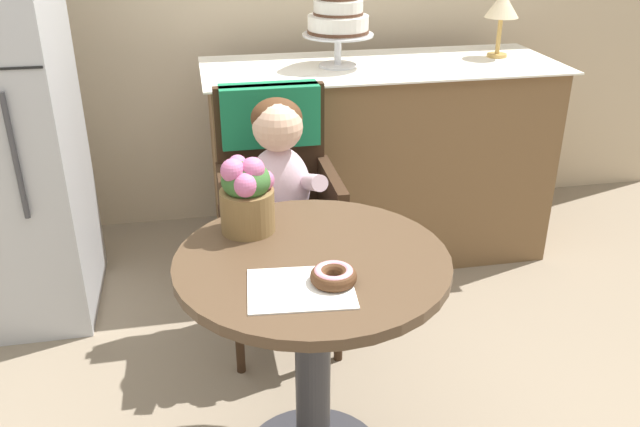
{
  "coord_description": "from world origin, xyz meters",
  "views": [
    {
      "loc": [
        -0.27,
        -1.47,
        1.57
      ],
      "look_at": [
        0.05,
        0.15,
        0.77
      ],
      "focal_mm": 37.35,
      "sensor_mm": 36.0,
      "label": 1
    }
  ],
  "objects_px": {
    "wicker_chair": "(275,176)",
    "seated_child": "(281,183)",
    "cafe_table": "(313,325)",
    "tiered_cake_stand": "(338,18)",
    "table_lamp": "(502,8)",
    "flower_vase": "(247,193)",
    "donut_front": "(334,275)"
  },
  "relations": [
    {
      "from": "wicker_chair",
      "to": "tiered_cake_stand",
      "type": "bearing_deg",
      "value": 59.63
    },
    {
      "from": "wicker_chair",
      "to": "donut_front",
      "type": "bearing_deg",
      "value": -86.1
    },
    {
      "from": "seated_child",
      "to": "tiered_cake_stand",
      "type": "xyz_separation_m",
      "value": [
        0.35,
        0.7,
        0.42
      ]
    },
    {
      "from": "flower_vase",
      "to": "seated_child",
      "type": "bearing_deg",
      "value": 70.21
    },
    {
      "from": "table_lamp",
      "to": "flower_vase",
      "type": "bearing_deg",
      "value": -137.14
    },
    {
      "from": "cafe_table",
      "to": "tiered_cake_stand",
      "type": "xyz_separation_m",
      "value": [
        0.35,
        1.3,
        0.59
      ]
    },
    {
      "from": "cafe_table",
      "to": "table_lamp",
      "type": "relative_size",
      "value": 2.53
    },
    {
      "from": "cafe_table",
      "to": "wicker_chair",
      "type": "bearing_deg",
      "value": 89.78
    },
    {
      "from": "wicker_chair",
      "to": "seated_child",
      "type": "xyz_separation_m",
      "value": [
        0.0,
        -0.16,
        0.04
      ]
    },
    {
      "from": "cafe_table",
      "to": "table_lamp",
      "type": "bearing_deg",
      "value": 50.64
    },
    {
      "from": "wicker_chair",
      "to": "table_lamp",
      "type": "bearing_deg",
      "value": 30.49
    },
    {
      "from": "wicker_chair",
      "to": "seated_child",
      "type": "height_order",
      "value": "seated_child"
    },
    {
      "from": "wicker_chair",
      "to": "donut_front",
      "type": "relative_size",
      "value": 8.38
    },
    {
      "from": "cafe_table",
      "to": "tiered_cake_stand",
      "type": "height_order",
      "value": "tiered_cake_stand"
    },
    {
      "from": "seated_child",
      "to": "flower_vase",
      "type": "xyz_separation_m",
      "value": [
        -0.15,
        -0.41,
        0.16
      ]
    },
    {
      "from": "cafe_table",
      "to": "donut_front",
      "type": "xyz_separation_m",
      "value": [
        0.03,
        -0.14,
        0.23
      ]
    },
    {
      "from": "table_lamp",
      "to": "seated_child",
      "type": "bearing_deg",
      "value": -145.93
    },
    {
      "from": "flower_vase",
      "to": "table_lamp",
      "type": "bearing_deg",
      "value": 42.86
    },
    {
      "from": "flower_vase",
      "to": "cafe_table",
      "type": "bearing_deg",
      "value": -51.66
    },
    {
      "from": "seated_child",
      "to": "flower_vase",
      "type": "height_order",
      "value": "seated_child"
    },
    {
      "from": "wicker_chair",
      "to": "donut_front",
      "type": "height_order",
      "value": "wicker_chair"
    },
    {
      "from": "seated_child",
      "to": "cafe_table",
      "type": "bearing_deg",
      "value": -90.27
    },
    {
      "from": "tiered_cake_stand",
      "to": "table_lamp",
      "type": "xyz_separation_m",
      "value": [
        0.75,
        0.04,
        0.01
      ]
    },
    {
      "from": "cafe_table",
      "to": "flower_vase",
      "type": "bearing_deg",
      "value": 128.34
    },
    {
      "from": "donut_front",
      "to": "flower_vase",
      "type": "bearing_deg",
      "value": 118.33
    },
    {
      "from": "table_lamp",
      "to": "tiered_cake_stand",
      "type": "bearing_deg",
      "value": -176.68
    },
    {
      "from": "donut_front",
      "to": "table_lamp",
      "type": "bearing_deg",
      "value": 54.01
    },
    {
      "from": "cafe_table",
      "to": "seated_child",
      "type": "distance_m",
      "value": 0.62
    },
    {
      "from": "seated_child",
      "to": "donut_front",
      "type": "relative_size",
      "value": 6.38
    },
    {
      "from": "cafe_table",
      "to": "tiered_cake_stand",
      "type": "bearing_deg",
      "value": 74.83
    },
    {
      "from": "wicker_chair",
      "to": "flower_vase",
      "type": "distance_m",
      "value": 0.62
    },
    {
      "from": "donut_front",
      "to": "tiered_cake_stand",
      "type": "distance_m",
      "value": 1.52
    }
  ]
}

